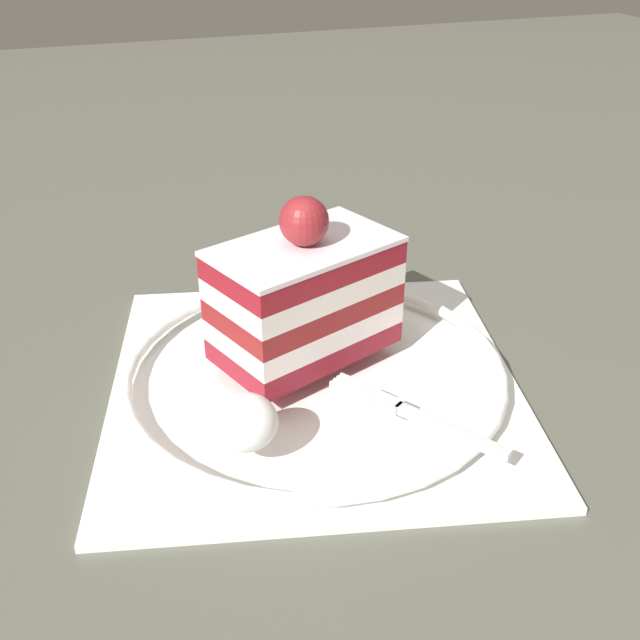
{
  "coord_description": "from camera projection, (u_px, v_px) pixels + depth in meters",
  "views": [
    {
      "loc": [
        -0.39,
        0.12,
        0.27
      ],
      "look_at": [
        -0.02,
        -0.0,
        0.05
      ],
      "focal_mm": 42.12,
      "sensor_mm": 36.0,
      "label": 1
    }
  ],
  "objects": [
    {
      "name": "ground_plane",
      "position": [
        302.0,
        366.0,
        0.49
      ],
      "size": [
        2.4,
        2.4,
        0.0
      ],
      "primitive_type": "plane",
      "color": "#515245"
    },
    {
      "name": "fork",
      "position": [
        411.0,
        413.0,
        0.41
      ],
      "size": [
        0.1,
        0.07,
        0.0
      ],
      "color": "silver",
      "rests_on": "dessert_plate"
    },
    {
      "name": "whipped_cream_dollop",
      "position": [
        245.0,
        422.0,
        0.38
      ],
      "size": [
        0.03,
        0.03,
        0.03
      ],
      "primitive_type": "ellipsoid",
      "color": "white",
      "rests_on": "dessert_plate"
    },
    {
      "name": "dessert_plate",
      "position": [
        320.0,
        374.0,
        0.46
      ],
      "size": [
        0.3,
        0.3,
        0.02
      ],
      "color": "white",
      "rests_on": "ground_plane"
    },
    {
      "name": "cake_slice",
      "position": [
        305.0,
        295.0,
        0.45
      ],
      "size": [
        0.1,
        0.12,
        0.1
      ],
      "color": "maroon",
      "rests_on": "dessert_plate"
    }
  ]
}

